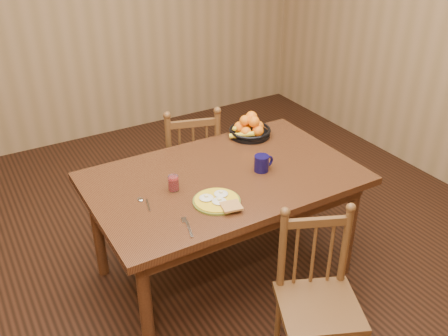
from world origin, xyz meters
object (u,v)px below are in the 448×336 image
chair_far (191,165)px  fruit_bowl (250,128)px  breakfast_plate (217,201)px  coffee_mug (262,163)px  chair_near (317,299)px  dining_table (224,187)px

chair_far → fruit_bowl: chair_far is taller
breakfast_plate → fruit_bowl: bearing=45.5°
fruit_bowl → chair_far: bearing=133.6°
coffee_mug → fruit_bowl: 0.48m
chair_far → chair_near: 1.54m
chair_near → breakfast_plate: 0.73m
chair_near → dining_table: bearing=117.6°
chair_near → coffee_mug: size_ratio=6.62×
chair_near → coffee_mug: (0.17, 0.78, 0.37)m
dining_table → coffee_mug: coffee_mug is taller
breakfast_plate → chair_far: bearing=72.1°
chair_near → coffee_mug: bearing=101.3°
chair_far → dining_table: bearing=96.9°
coffee_mug → breakfast_plate: bearing=-157.2°
dining_table → fruit_bowl: bearing=41.7°
chair_far → coffee_mug: chair_far is taller
chair_near → fruit_bowl: size_ratio=3.06×
chair_near → coffee_mug: 0.88m
chair_far → breakfast_plate: chair_far is taller
chair_far → coffee_mug: (0.11, -0.76, 0.35)m
breakfast_plate → fruit_bowl: 0.86m
chair_far → breakfast_plate: bearing=88.9°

